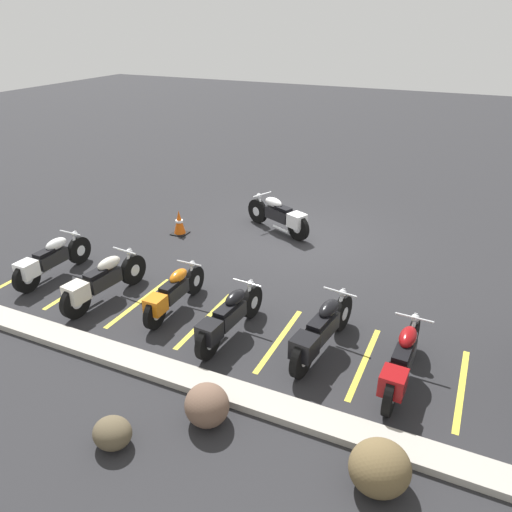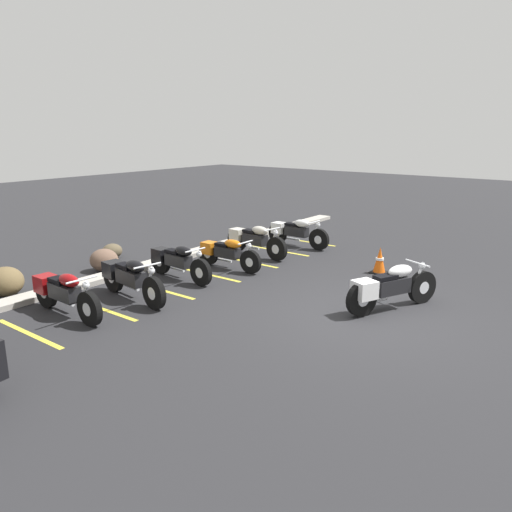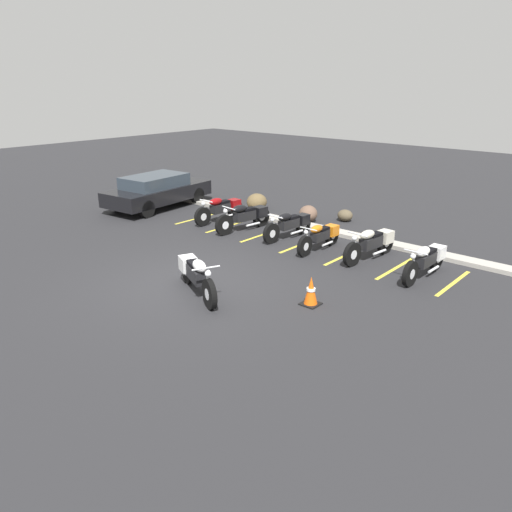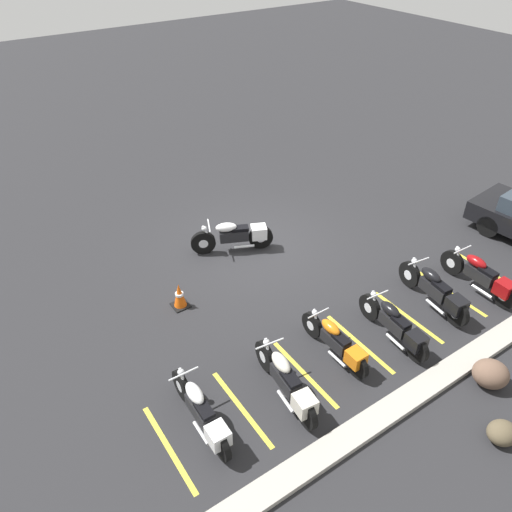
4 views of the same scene
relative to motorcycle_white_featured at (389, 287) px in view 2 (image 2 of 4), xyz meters
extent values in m
plane|color=#262628|center=(-0.57, 0.18, -0.48)|extent=(60.00, 60.00, 0.00)
cylinder|color=black|center=(0.84, -0.38, -0.14)|extent=(0.67, 0.39, 0.68)
cylinder|color=silver|center=(0.84, -0.38, -0.14)|extent=(0.29, 0.23, 0.26)
cylinder|color=black|center=(-0.62, 0.28, -0.14)|extent=(0.67, 0.39, 0.68)
cylinder|color=silver|center=(-0.62, 0.28, -0.14)|extent=(0.29, 0.23, 0.26)
cube|color=black|center=(0.06, -0.03, 0.02)|extent=(0.83, 0.59, 0.31)
ellipsoid|color=white|center=(0.25, -0.11, 0.30)|extent=(0.64, 0.48, 0.25)
cube|color=black|center=(-0.10, 0.04, 0.22)|extent=(0.52, 0.41, 0.08)
cube|color=white|center=(-0.58, 0.26, 0.05)|extent=(0.53, 0.51, 0.35)
cylinder|color=silver|center=(0.72, -0.33, 0.13)|extent=(0.27, 0.17, 0.55)
cylinder|color=silver|center=(0.67, -0.30, 0.40)|extent=(0.30, 0.60, 0.04)
sphere|color=silver|center=(0.79, -0.36, 0.32)|extent=(0.14, 0.14, 0.14)
cylinder|color=silver|center=(-0.12, 0.21, -0.29)|extent=(0.55, 0.30, 0.07)
cylinder|color=black|center=(-4.10, 4.02, -0.15)|extent=(0.14, 0.67, 0.66)
cylinder|color=silver|center=(-4.10, 4.02, -0.15)|extent=(0.13, 0.26, 0.25)
cylinder|color=black|center=(-4.05, 5.57, -0.15)|extent=(0.14, 0.67, 0.66)
cylinder|color=silver|center=(-4.05, 5.57, -0.15)|extent=(0.13, 0.26, 0.25)
cube|color=black|center=(-4.07, 4.85, 0.00)|extent=(0.31, 0.77, 0.30)
ellipsoid|color=maroon|center=(-4.08, 4.65, 0.27)|extent=(0.28, 0.57, 0.24)
cube|color=black|center=(-4.07, 5.02, 0.20)|extent=(0.26, 0.45, 0.08)
cube|color=maroon|center=(-4.05, 5.52, 0.03)|extent=(0.37, 0.41, 0.34)
cylinder|color=silver|center=(-4.10, 4.14, 0.11)|extent=(0.07, 0.26, 0.53)
cylinder|color=silver|center=(-4.10, 4.20, 0.37)|extent=(0.62, 0.06, 0.04)
sphere|color=silver|center=(-4.10, 4.07, 0.29)|extent=(0.14, 0.14, 0.14)
cylinder|color=silver|center=(-3.93, 5.09, -0.30)|extent=(0.09, 0.55, 0.07)
cylinder|color=black|center=(-2.79, 3.75, -0.14)|extent=(0.21, 0.69, 0.68)
cylinder|color=silver|center=(-2.79, 3.75, -0.14)|extent=(0.16, 0.27, 0.26)
cylinder|color=black|center=(-2.59, 5.33, -0.14)|extent=(0.21, 0.69, 0.68)
cylinder|color=silver|center=(-2.59, 5.33, -0.14)|extent=(0.16, 0.27, 0.26)
cube|color=black|center=(-2.68, 4.59, 0.01)|extent=(0.38, 0.81, 0.31)
ellipsoid|color=black|center=(-2.71, 4.39, 0.29)|extent=(0.34, 0.60, 0.25)
cube|color=black|center=(-2.66, 4.77, 0.22)|extent=(0.30, 0.48, 0.08)
cube|color=black|center=(-2.60, 5.28, 0.04)|extent=(0.42, 0.45, 0.35)
cylinder|color=silver|center=(-2.78, 3.88, 0.13)|extent=(0.10, 0.27, 0.55)
cylinder|color=silver|center=(-2.77, 3.94, 0.39)|extent=(0.63, 0.12, 0.04)
sphere|color=silver|center=(-2.79, 3.81, 0.31)|extent=(0.14, 0.14, 0.14)
cylinder|color=silver|center=(-2.51, 4.83, -0.29)|extent=(0.14, 0.57, 0.07)
cylinder|color=black|center=(-1.10, 4.07, -0.16)|extent=(0.16, 0.64, 0.64)
cylinder|color=silver|center=(-1.10, 4.07, -0.16)|extent=(0.14, 0.25, 0.24)
cylinder|color=black|center=(-0.99, 5.56, -0.16)|extent=(0.16, 0.64, 0.64)
cylinder|color=silver|center=(-0.99, 5.56, -0.16)|extent=(0.14, 0.25, 0.24)
cube|color=black|center=(-1.04, 4.87, -0.01)|extent=(0.32, 0.75, 0.29)
ellipsoid|color=black|center=(-1.05, 4.67, 0.25)|extent=(0.29, 0.56, 0.23)
cube|color=black|center=(-1.03, 5.03, 0.18)|extent=(0.26, 0.44, 0.08)
cube|color=black|center=(-0.99, 5.52, 0.01)|extent=(0.38, 0.41, 0.33)
cylinder|color=silver|center=(-1.09, 4.19, 0.09)|extent=(0.08, 0.26, 0.51)
cylinder|color=silver|center=(-1.09, 4.25, 0.34)|extent=(0.60, 0.08, 0.03)
sphere|color=silver|center=(-1.10, 4.12, 0.26)|extent=(0.14, 0.14, 0.14)
cylinder|color=silver|center=(-0.89, 5.10, -0.30)|extent=(0.11, 0.53, 0.07)
cylinder|color=black|center=(0.37, 3.77, -0.18)|extent=(0.11, 0.60, 0.60)
cylinder|color=silver|center=(0.37, 3.77, -0.18)|extent=(0.12, 0.23, 0.23)
cylinder|color=black|center=(0.37, 5.19, -0.18)|extent=(0.11, 0.60, 0.60)
cylinder|color=silver|center=(0.37, 5.19, -0.18)|extent=(0.12, 0.23, 0.23)
cube|color=black|center=(0.37, 4.53, -0.04)|extent=(0.26, 0.70, 0.27)
ellipsoid|color=orange|center=(0.37, 4.34, 0.21)|extent=(0.24, 0.51, 0.22)
cube|color=black|center=(0.37, 4.68, 0.14)|extent=(0.22, 0.40, 0.07)
cube|color=orange|center=(0.37, 5.15, -0.01)|extent=(0.33, 0.37, 0.31)
cylinder|color=silver|center=(0.37, 3.88, 0.06)|extent=(0.06, 0.24, 0.49)
cylinder|color=silver|center=(0.37, 3.94, 0.30)|extent=(0.57, 0.04, 0.03)
sphere|color=silver|center=(0.37, 3.82, 0.23)|extent=(0.13, 0.13, 0.13)
cylinder|color=silver|center=(0.50, 4.76, -0.31)|extent=(0.07, 0.50, 0.06)
cylinder|color=black|center=(1.79, 3.97, -0.14)|extent=(0.19, 0.68, 0.67)
cylinder|color=silver|center=(1.79, 3.97, -0.14)|extent=(0.15, 0.27, 0.25)
cylinder|color=black|center=(1.96, 5.53, -0.14)|extent=(0.19, 0.68, 0.67)
cylinder|color=silver|center=(1.96, 5.53, -0.14)|extent=(0.15, 0.27, 0.25)
cube|color=black|center=(1.88, 4.80, 0.01)|extent=(0.36, 0.79, 0.30)
ellipsoid|color=beige|center=(1.86, 4.60, 0.28)|extent=(0.32, 0.59, 0.24)
cube|color=black|center=(1.90, 4.97, 0.21)|extent=(0.29, 0.47, 0.08)
cube|color=beige|center=(1.96, 5.48, 0.04)|extent=(0.41, 0.44, 0.34)
cylinder|color=silver|center=(1.81, 4.09, 0.12)|extent=(0.09, 0.27, 0.54)
cylinder|color=silver|center=(1.81, 4.15, 0.38)|extent=(0.63, 0.10, 0.04)
sphere|color=silver|center=(1.80, 4.02, 0.30)|extent=(0.14, 0.14, 0.14)
cylinder|color=silver|center=(2.05, 5.04, -0.29)|extent=(0.13, 0.56, 0.07)
cylinder|color=black|center=(3.57, 3.69, -0.15)|extent=(0.13, 0.65, 0.65)
cylinder|color=silver|center=(3.57, 3.69, -0.15)|extent=(0.13, 0.25, 0.25)
cylinder|color=black|center=(3.61, 5.20, -0.15)|extent=(0.13, 0.65, 0.65)
cylinder|color=silver|center=(3.61, 5.20, -0.15)|extent=(0.13, 0.25, 0.25)
cube|color=black|center=(3.59, 4.49, -0.01)|extent=(0.29, 0.75, 0.29)
ellipsoid|color=white|center=(3.59, 4.30, 0.26)|extent=(0.27, 0.55, 0.23)
cube|color=black|center=(3.59, 4.66, 0.19)|extent=(0.24, 0.44, 0.08)
cube|color=white|center=(3.60, 5.15, 0.02)|extent=(0.36, 0.40, 0.33)
cylinder|color=silver|center=(3.58, 3.80, 0.10)|extent=(0.06, 0.26, 0.52)
cylinder|color=silver|center=(3.58, 3.86, 0.35)|extent=(0.61, 0.05, 0.04)
sphere|color=silver|center=(3.57, 3.73, 0.28)|extent=(0.14, 0.14, 0.14)
cylinder|color=silver|center=(3.73, 4.74, -0.30)|extent=(0.08, 0.54, 0.07)
cube|color=#A8A399|center=(-0.57, 6.25, -0.42)|extent=(18.00, 0.50, 0.12)
ellipsoid|color=brown|center=(-4.19, 6.94, -0.16)|extent=(0.99, 1.01, 0.64)
ellipsoid|color=brown|center=(-0.77, 7.79, -0.27)|extent=(0.65, 0.61, 0.41)
ellipsoid|color=brown|center=(-1.71, 6.86, -0.19)|extent=(0.95, 0.96, 0.58)
cube|color=black|center=(2.38, 1.24, -0.46)|extent=(0.40, 0.40, 0.03)
cone|color=#EA590F|center=(2.38, 1.24, -0.15)|extent=(0.32, 0.32, 0.66)
cylinder|color=white|center=(2.38, 1.24, -0.11)|extent=(0.20, 0.20, 0.06)
cube|color=gold|center=(-4.99, 4.58, -0.48)|extent=(0.10, 2.10, 0.00)
cube|color=gold|center=(-3.44, 4.58, -0.48)|extent=(0.10, 2.10, 0.00)
cube|color=gold|center=(-1.89, 4.58, -0.48)|extent=(0.10, 2.10, 0.00)
cube|color=gold|center=(-0.34, 4.58, -0.48)|extent=(0.10, 2.10, 0.00)
cube|color=gold|center=(1.22, 4.58, -0.48)|extent=(0.10, 2.10, 0.00)
cube|color=gold|center=(2.77, 4.58, -0.48)|extent=(0.10, 2.10, 0.00)
cube|color=gold|center=(4.32, 4.58, -0.48)|extent=(0.10, 2.10, 0.00)
camera|label=1|loc=(-4.65, 11.51, 4.83)|focal=35.00mm
camera|label=2|loc=(-9.08, -3.62, 3.05)|focal=35.00mm
camera|label=3|loc=(8.15, -7.19, 4.24)|focal=35.00mm
camera|label=4|loc=(5.94, 9.79, 7.59)|focal=35.00mm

